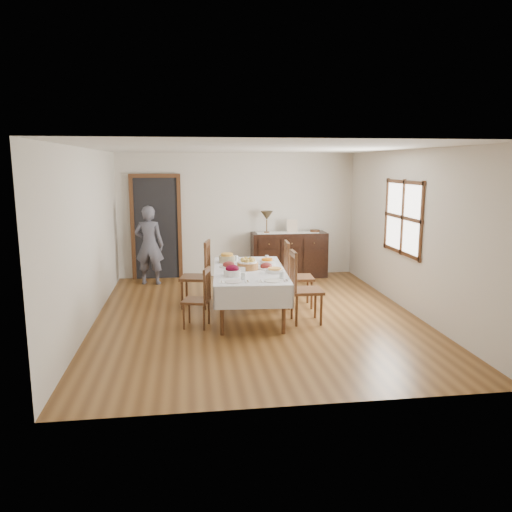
{
  "coord_description": "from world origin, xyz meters",
  "views": [
    {
      "loc": [
        -1.04,
        -7.51,
        2.37
      ],
      "look_at": [
        0.0,
        0.1,
        0.95
      ],
      "focal_mm": 35.0,
      "sensor_mm": 36.0,
      "label": 1
    }
  ],
  "objects": [
    {
      "name": "pineapple_bowl",
      "position": [
        -0.41,
        0.7,
        0.81
      ],
      "size": [
        0.27,
        0.27,
        0.15
      ],
      "color": "tan",
      "rests_on": "dining_table"
    },
    {
      "name": "picture_frame",
      "position": [
        1.12,
        2.67,
        1.09
      ],
      "size": [
        0.22,
        0.08,
        0.28
      ],
      "color": "#C9AF98",
      "rests_on": "sideboard"
    },
    {
      "name": "egg_basket",
      "position": [
        -0.11,
        0.48,
        0.78
      ],
      "size": [
        0.23,
        0.23,
        0.11
      ],
      "color": "black",
      "rests_on": "dining_table"
    },
    {
      "name": "sideboard",
      "position": [
        1.06,
        2.72,
        0.48
      ],
      "size": [
        1.58,
        0.57,
        0.95
      ],
      "color": "black",
      "rests_on": "ground"
    },
    {
      "name": "setting_left",
      "position": [
        -0.38,
        -0.69,
        0.76
      ],
      "size": [
        0.43,
        0.31,
        0.1
      ],
      "color": "silver",
      "rests_on": "dining_table"
    },
    {
      "name": "dining_table",
      "position": [
        -0.11,
        0.08,
        0.65
      ],
      "size": [
        1.24,
        2.23,
        0.74
      ],
      "rotation": [
        0.0,
        0.0,
        -0.06
      ],
      "color": "silver",
      "rests_on": "ground"
    },
    {
      "name": "setting_right",
      "position": [
        0.17,
        -0.71,
        0.76
      ],
      "size": [
        0.43,
        0.31,
        0.1
      ],
      "color": "silver",
      "rests_on": "dining_table"
    },
    {
      "name": "chair_right_near",
      "position": [
        0.64,
        -0.4,
        0.56
      ],
      "size": [
        0.47,
        0.47,
        1.1
      ],
      "rotation": [
        0.0,
        0.0,
        1.55
      ],
      "color": "#4D2E19",
      "rests_on": "ground"
    },
    {
      "name": "butter_dish",
      "position": [
        -0.26,
        -0.07,
        0.78
      ],
      "size": [
        0.15,
        0.1,
        0.07
      ],
      "color": "silver",
      "rests_on": "dining_table"
    },
    {
      "name": "beet_bowl",
      "position": [
        -0.41,
        -0.32,
        0.81
      ],
      "size": [
        0.26,
        0.26,
        0.16
      ],
      "color": "silver",
      "rests_on": "dining_table"
    },
    {
      "name": "chair_left_near",
      "position": [
        -0.91,
        -0.4,
        0.45
      ],
      "size": [
        0.46,
        0.46,
        0.89
      ],
      "rotation": [
        0.0,
        0.0,
        -1.84
      ],
      "color": "#4D2E19",
      "rests_on": "ground"
    },
    {
      "name": "carrot_bowl",
      "position": [
        0.23,
        0.44,
        0.79
      ],
      "size": [
        0.25,
        0.25,
        0.1
      ],
      "color": "silver",
      "rests_on": "dining_table"
    },
    {
      "name": "table_lamp",
      "position": [
        0.58,
        2.7,
        1.3
      ],
      "size": [
        0.26,
        0.26,
        0.46
      ],
      "color": "brown",
      "rests_on": "sideboard"
    },
    {
      "name": "runner",
      "position": [
        1.02,
        2.72,
        0.95
      ],
      "size": [
        1.3,
        0.35,
        0.01
      ],
      "color": "white",
      "rests_on": "sideboard"
    },
    {
      "name": "casserole_dish",
      "position": [
        0.25,
        -0.2,
        0.78
      ],
      "size": [
        0.26,
        0.26,
        0.07
      ],
      "color": "silver",
      "rests_on": "dining_table"
    },
    {
      "name": "deco_bowl",
      "position": [
        1.61,
        2.68,
        0.98
      ],
      "size": [
        0.2,
        0.2,
        0.06
      ],
      "color": "#4D2E19",
      "rests_on": "sideboard"
    },
    {
      "name": "chair_right_far",
      "position": [
        0.72,
        0.47,
        0.56
      ],
      "size": [
        0.49,
        0.49,
        1.11
      ],
      "rotation": [
        0.0,
        0.0,
        1.51
      ],
      "color": "#4D2E19",
      "rests_on": "ground"
    },
    {
      "name": "chair_left_far",
      "position": [
        -0.89,
        0.67,
        0.57
      ],
      "size": [
        0.55,
        0.55,
        1.12
      ],
      "rotation": [
        0.0,
        0.0,
        -1.77
      ],
      "color": "#4D2E19",
      "rests_on": "ground"
    },
    {
      "name": "glass_far_a",
      "position": [
        -0.25,
        0.78,
        0.79
      ],
      "size": [
        0.07,
        0.07,
        0.09
      ],
      "color": "white",
      "rests_on": "dining_table"
    },
    {
      "name": "ground",
      "position": [
        0.0,
        0.0,
        0.0
      ],
      "size": [
        6.0,
        6.0,
        0.0
      ],
      "primitive_type": "plane",
      "color": "brown"
    },
    {
      "name": "ham_platter_a",
      "position": [
        -0.42,
        0.3,
        0.77
      ],
      "size": [
        0.3,
        0.3,
        0.11
      ],
      "color": "silver",
      "rests_on": "dining_table"
    },
    {
      "name": "room_shell",
      "position": [
        -0.15,
        0.42,
        1.64
      ],
      "size": [
        5.02,
        6.02,
        2.65
      ],
      "color": "silver",
      "rests_on": "ground"
    },
    {
      "name": "ham_platter_b",
      "position": [
        0.16,
        0.11,
        0.77
      ],
      "size": [
        0.32,
        0.32,
        0.11
      ],
      "color": "silver",
      "rests_on": "dining_table"
    },
    {
      "name": "glass_far_b",
      "position": [
        0.27,
        0.74,
        0.79
      ],
      "size": [
        0.06,
        0.06,
        0.1
      ],
      "color": "white",
      "rests_on": "dining_table"
    },
    {
      "name": "bread_basket",
      "position": [
        -0.13,
        0.09,
        0.82
      ],
      "size": [
        0.33,
        0.33,
        0.19
      ],
      "color": "brown",
      "rests_on": "dining_table"
    },
    {
      "name": "person",
      "position": [
        -1.82,
        2.44,
        0.84
      ],
      "size": [
        0.57,
        0.42,
        1.68
      ],
      "primitive_type": "imported",
      "rotation": [
        0.0,
        0.0,
        2.98
      ],
      "color": "#4F4F5C",
      "rests_on": "ground"
    }
  ]
}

